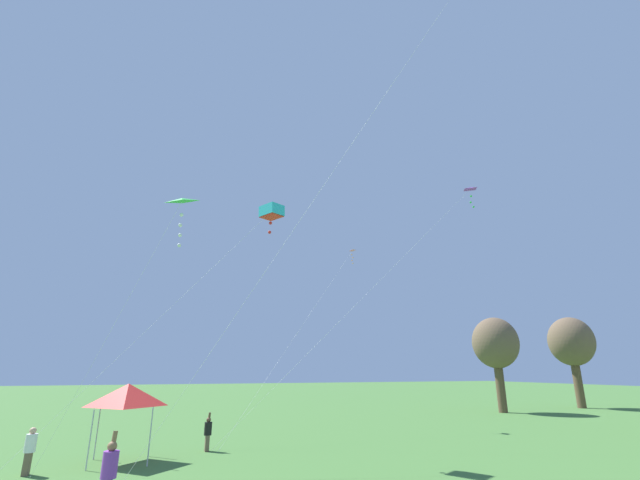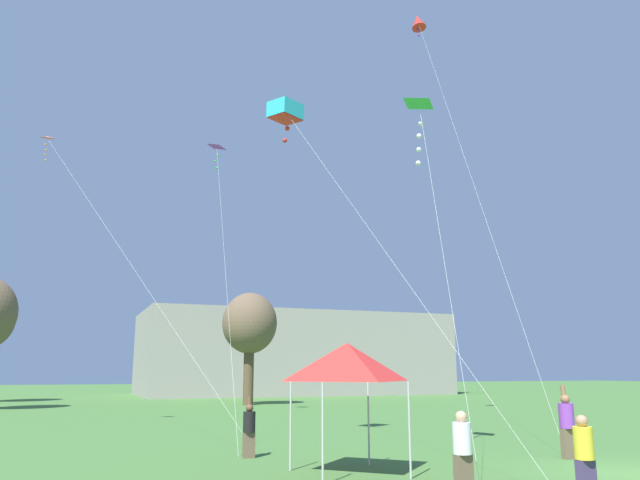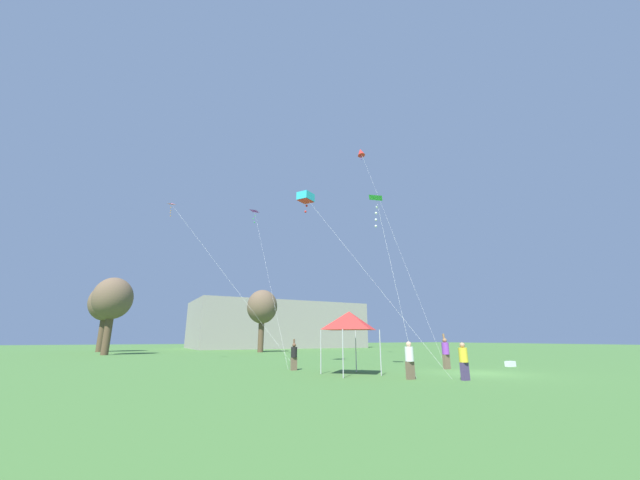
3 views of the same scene
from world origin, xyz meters
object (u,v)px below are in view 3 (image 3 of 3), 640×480
Objects in this scene: cooler_box at (510,364)px; person_white_shirt at (410,359)px; kite_red_diamond_0 at (361,152)px; person_black_shirt at (294,355)px; person_purple_shirt at (446,352)px; kite_purple_delta_4 at (255,212)px; festival_tent at (349,321)px; kite_pink_delta_1 at (174,208)px; person_yellow_shirt at (464,360)px; kite_cyan_box_2 at (306,198)px; kite_green_delta_3 at (376,199)px.

person_white_shirt is at bearing -166.36° from cooler_box.
person_white_shirt is 27.32m from kite_red_diamond_0.
cooler_box is 13.97m from person_black_shirt.
person_purple_shirt is 0.13× the size of kite_purple_delta_4.
cooler_box is (11.87, -0.45, -2.46)m from festival_tent.
cooler_box is 26.72m from kite_purple_delta_4.
festival_tent is 0.25× the size of kite_pink_delta_1.
cooler_box is at bearing -108.54° from person_yellow_shirt.
festival_tent is at bearing -92.64° from kite_cyan_box_2.
kite_cyan_box_2 is at bearing 47.60° from person_black_shirt.
person_white_shirt is 0.10× the size of kite_purple_delta_4.
festival_tent is 18.79m from kite_pink_delta_1.
festival_tent is 8.54m from kite_green_delta_3.
person_black_shirt reaches higher than person_white_shirt.
person_yellow_shirt is at bearing -112.48° from kite_red_diamond_0.
kite_red_diamond_0 reaches higher than person_purple_shirt.
kite_cyan_box_2 is 13.24m from kite_purple_delta_4.
kite_pink_delta_1 reaches higher than person_white_shirt.
kite_green_delta_3 is (-8.73, 1.80, 10.29)m from cooler_box.
kite_pink_delta_1 is (-9.09, 17.17, 11.30)m from person_white_shirt.
kite_green_delta_3 is at bearing 23.33° from festival_tent.
kite_cyan_box_2 is at bearing 87.36° from festival_tent.
person_yellow_shirt is at bearing 133.19° from person_white_shirt.
person_white_shirt is at bearing 86.50° from person_purple_shirt.
kite_red_diamond_0 is 20.26m from kite_pink_delta_1.
kite_green_delta_3 reaches higher than person_yellow_shirt.
person_black_shirt is (-2.67, 6.68, -0.04)m from person_white_shirt.
cooler_box is 0.06× the size of kite_green_delta_3.
person_yellow_shirt is 0.92× the size of person_black_shirt.
person_black_shirt reaches higher than cooler_box.
person_purple_shirt reaches higher than person_yellow_shirt.
kite_green_delta_3 is at bearing -123.29° from person_white_shirt.
kite_green_delta_3 is (-3.71, 1.22, 9.48)m from person_purple_shirt.
person_white_shirt is at bearing -68.37° from festival_tent.
kite_purple_delta_4 is (-2.69, 17.49, 4.25)m from kite_green_delta_3.
kite_purple_delta_4 is at bearing 98.74° from kite_green_delta_3.
kite_purple_delta_4 is at bearing 88.61° from festival_tent.
person_black_shirt is at bearing -77.69° from person_white_shirt.
kite_green_delta_3 is 0.71× the size of kite_purple_delta_4.
person_purple_shirt is at bearing -41.49° from kite_cyan_box_2.
kite_green_delta_3 is at bearing -121.61° from kite_red_diamond_0.
person_white_shirt is (1.20, -3.04, -1.76)m from festival_tent.
person_black_shirt is (-8.32, 3.51, -0.15)m from person_purple_shirt.
kite_cyan_box_2 is at bearing -93.54° from person_white_shirt.
kite_pink_delta_1 reaches higher than festival_tent.
kite_purple_delta_4 is (-0.75, 21.88, 13.84)m from person_white_shirt.
kite_green_delta_3 is at bearing -81.26° from kite_purple_delta_4.
cooler_box is 24.97m from kite_red_diamond_0.
person_purple_shirt is at bearing -18.21° from kite_green_delta_3.
kite_green_delta_3 is at bearing 168.32° from cooler_box.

